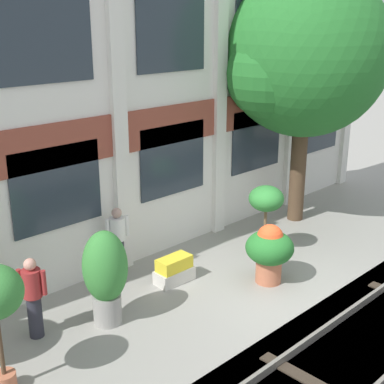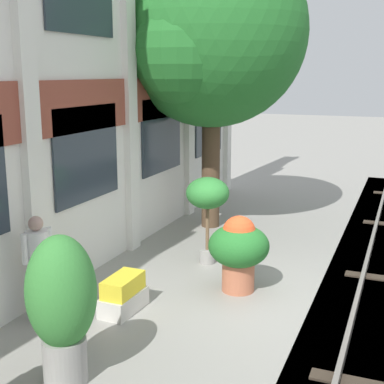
{
  "view_description": "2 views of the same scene",
  "coord_description": "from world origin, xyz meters",
  "views": [
    {
      "loc": [
        -8.23,
        -6.12,
        5.52
      ],
      "look_at": [
        -0.18,
        2.17,
        1.68
      ],
      "focal_mm": 50.0,
      "sensor_mm": 36.0,
      "label": 1
    },
    {
      "loc": [
        -8.06,
        -2.32,
        3.67
      ],
      "look_at": [
        -0.03,
        0.96,
        1.73
      ],
      "focal_mm": 50.0,
      "sensor_mm": 36.0,
      "label": 2
    }
  ],
  "objects": [
    {
      "name": "potted_plant_stone_basin",
      "position": [
        0.23,
        0.21,
        0.77
      ],
      "size": [
        1.04,
        1.04,
        1.32
      ],
      "color": "#B76647",
      "rests_on": "ground"
    },
    {
      "name": "ground_plane",
      "position": [
        0.0,
        0.0,
        0.0
      ],
      "size": [
        80.0,
        80.0,
        0.0
      ],
      "primitive_type": "plane",
      "color": "gray"
    },
    {
      "name": "apartment_facade",
      "position": [
        -0.0,
        3.25,
        4.07
      ],
      "size": [
        15.94,
        0.64,
        8.18
      ],
      "color": "silver",
      "rests_on": "ground"
    },
    {
      "name": "potted_plant_glazed_jar",
      "position": [
        -3.23,
        1.31,
        1.03
      ],
      "size": [
        0.83,
        0.83,
        1.85
      ],
      "color": "gray",
      "rests_on": "ground"
    },
    {
      "name": "broadleaf_tree",
      "position": [
        3.77,
        2.03,
        4.45
      ],
      "size": [
        4.55,
        4.34,
        6.73
      ],
      "color": "#4C3826",
      "rests_on": "ground"
    },
    {
      "name": "potted_plant_square_trough",
      "position": [
        -1.24,
        1.63,
        0.27
      ],
      "size": [
        0.88,
        0.47,
        0.58
      ],
      "color": "beige",
      "rests_on": "ground"
    },
    {
      "name": "potted_plant_low_pan",
      "position": [
        1.3,
        1.18,
        1.33
      ],
      "size": [
        0.83,
        0.83,
        1.72
      ],
      "color": "gray",
      "rests_on": "ground"
    },
    {
      "name": "resident_by_doorway",
      "position": [
        -1.96,
        2.64,
        0.87
      ],
      "size": [
        0.51,
        0.34,
        1.62
      ],
      "rotation": [
        0.0,
        0.0,
        -1.84
      ],
      "color": "#282833",
      "rests_on": "ground"
    }
  ]
}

